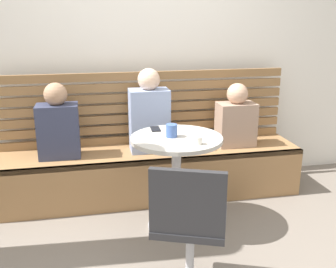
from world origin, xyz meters
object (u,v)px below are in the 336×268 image
Objects in this scene: booth_bench at (150,173)px; person_adult at (149,115)px; cafe_table at (176,165)px; cup_espresso_small at (198,141)px; person_child_middle at (58,125)px; cup_mug_blue at (172,131)px; person_child_left at (236,119)px; white_chair at (189,228)px; phone_on_table at (155,129)px.

person_adult is (0.00, 0.01, 0.54)m from booth_bench.
cup_espresso_small reaches higher than cafe_table.
person_child_middle reaches higher than cup_espresso_small.
cup_mug_blue is at bearing -83.31° from person_adult.
cup_mug_blue is (0.07, -0.58, 0.57)m from booth_bench.
person_child_middle reaches higher than person_child_left.
cup_espresso_small is at bearing -126.50° from person_child_left.
cafe_table is at bearing 82.23° from white_chair.
white_chair is 1.62m from person_child_middle.
white_chair is (-0.11, -0.81, -0.05)m from cafe_table.
cafe_table is 0.34m from cup_espresso_small.
white_chair reaches higher than cafe_table.
cup_espresso_small is at bearing 70.36° from white_chair.
white_chair is 1.07m from phone_on_table.
white_chair is at bearing -61.26° from person_child_middle.
white_chair is 1.17× the size of person_adult.
person_adult is (0.01, 1.41, 0.30)m from white_chair.
person_adult is 5.20× the size of phone_on_table.
cafe_table is 0.66m from person_adult.
person_adult reaches higher than white_chair.
cafe_table is 0.34m from phone_on_table.
white_chair is at bearing -90.21° from person_adult.
person_adult is 1.26× the size of person_child_left.
person_adult is 0.60m from cup_mug_blue.
white_chair is at bearing -95.22° from cup_mug_blue.
person_child_middle is at bearing 141.24° from cup_espresso_small.
person_child_middle is at bearing 180.00° from person_child_left.
person_adult is at bearing 80.83° from booth_bench.
person_adult is at bearing 89.79° from white_chair.
person_child_left is 10.28× the size of cup_espresso_small.
person_child_left reaches higher than white_chair.
person_adult is 0.83m from cup_espresso_small.
person_adult is 0.77m from person_child_middle.
person_adult reaches higher than person_child_left.
phone_on_table is (0.76, -0.37, 0.02)m from person_child_middle.
booth_bench is at bearing 105.16° from cup_espresso_small.
person_child_left is at bearing 60.18° from white_chair.
person_child_left is at bearing 53.50° from cup_espresso_small.
person_child_left is at bearing 40.47° from cafe_table.
phone_on_table is at bearing -25.79° from person_child_middle.
cup_espresso_small is (0.11, -0.20, 0.25)m from cafe_table.
cup_mug_blue is at bearing -34.70° from person_child_middle.
cafe_table is 1.02× the size of person_adult.
person_child_middle is (-0.77, 0.00, 0.50)m from booth_bench.
phone_on_table is (-0.23, 0.42, -0.02)m from cup_espresso_small.
person_child_middle is 1.26m from cup_espresso_small.
person_child_left reaches higher than cup_mug_blue.
person_adult is at bearing 104.85° from cup_espresso_small.
booth_bench is 0.98m from cup_espresso_small.
cup_mug_blue is 0.68× the size of phone_on_table.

